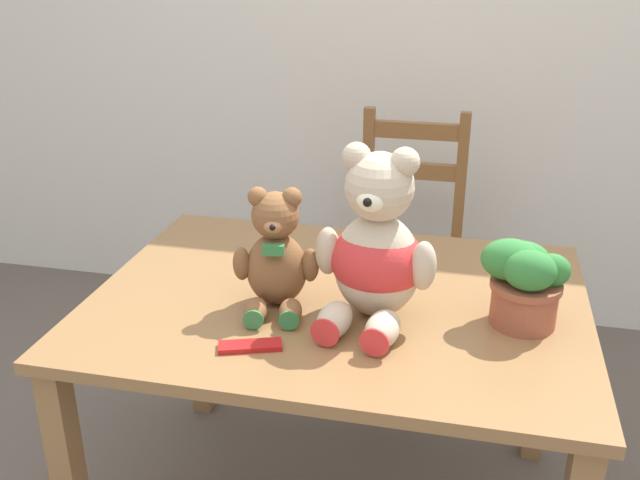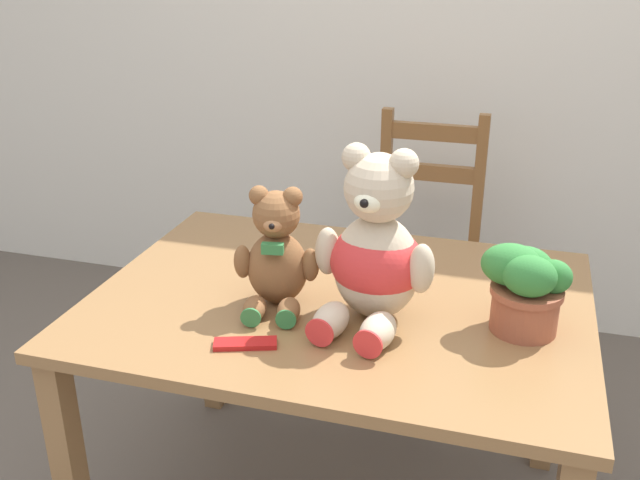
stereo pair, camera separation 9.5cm
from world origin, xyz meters
TOP-DOWN VIEW (x-y plane):
  - wall_back at (0.00, 1.80)m, footprint 8.00×0.04m
  - dining_table at (0.00, 0.45)m, footprint 1.22×0.90m
  - wooden_chair_behind at (0.08, 1.32)m, footprint 0.39×0.45m
  - teddy_bear_left at (-0.14, 0.38)m, footprint 0.21×0.22m
  - teddy_bear_right at (0.10, 0.38)m, footprint 0.29×0.32m
  - potted_plant at (0.44, 0.42)m, footprint 0.20×0.16m
  - chocolate_bar at (-0.14, 0.17)m, footprint 0.14×0.09m

SIDE VIEW (x-z plane):
  - wooden_chair_behind at x=0.08m, z-range -0.02..0.95m
  - dining_table at x=0.00m, z-range 0.26..0.97m
  - chocolate_bar at x=-0.14m, z-range 0.71..0.73m
  - potted_plant at x=0.44m, z-range 0.72..0.93m
  - teddy_bear_left at x=-0.14m, z-range 0.69..0.99m
  - teddy_bear_right at x=0.10m, z-range 0.67..1.09m
  - wall_back at x=0.00m, z-range 0.00..2.60m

